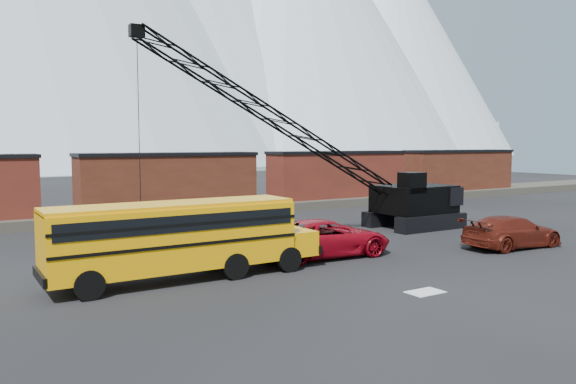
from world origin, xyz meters
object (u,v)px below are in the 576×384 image
school_bus (182,236)px  crawler_crane (307,138)px  red_pickup (326,238)px  maroon_suv (512,232)px

school_bus → crawler_crane: crawler_crane is taller
school_bus → red_pickup: size_ratio=1.75×
red_pickup → crawler_crane: (2.31, 5.14, 4.97)m
maroon_suv → crawler_crane: (-7.52, 8.53, 5.04)m
red_pickup → maroon_suv: size_ratio=1.13×
school_bus → red_pickup: bearing=5.4°
maroon_suv → school_bus: bearing=85.8°
school_bus → maroon_suv: size_ratio=1.98×
school_bus → red_pickup: 7.86m
maroon_suv → crawler_crane: 12.44m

